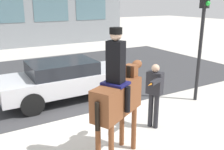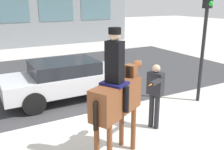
# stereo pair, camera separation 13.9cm
# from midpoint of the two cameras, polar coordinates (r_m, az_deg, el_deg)

# --- Properties ---
(ground_plane) EXTENTS (80.00, 80.00, 0.00)m
(ground_plane) POSITION_cam_midpoint_polar(r_m,az_deg,el_deg) (7.05, -7.32, -10.90)
(ground_plane) COLOR beige
(road_surface) EXTENTS (18.44, 8.50, 0.01)m
(road_surface) POSITION_cam_midpoint_polar(r_m,az_deg,el_deg) (11.28, -16.87, -0.83)
(road_surface) COLOR #38383A
(road_surface) RESTS_ON ground_plane
(mounted_horse_lead) EXTENTS (1.62, 1.05, 2.77)m
(mounted_horse_lead) POSITION_cam_midpoint_polar(r_m,az_deg,el_deg) (5.03, 0.57, -4.50)
(mounted_horse_lead) COLOR brown
(mounted_horse_lead) RESTS_ON ground_plane
(pedestrian_bystander) EXTENTS (0.77, 0.70, 1.72)m
(pedestrian_bystander) POSITION_cam_midpoint_polar(r_m,az_deg,el_deg) (6.47, 9.07, -3.66)
(pedestrian_bystander) COLOR #232328
(pedestrian_bystander) RESTS_ON ground_plane
(street_car_near_lane) EXTENTS (4.28, 1.82, 1.32)m
(street_car_near_lane) POSITION_cam_midpoint_polar(r_m,az_deg,el_deg) (8.62, -11.19, -0.74)
(street_car_near_lane) COLOR #B7B7BC
(street_car_near_lane) RESTS_ON ground_plane
(traffic_light) EXTENTS (0.24, 0.29, 3.74)m
(traffic_light) POSITION_cam_midpoint_polar(r_m,az_deg,el_deg) (8.42, 19.61, 10.78)
(traffic_light) COLOR black
(traffic_light) RESTS_ON ground_plane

